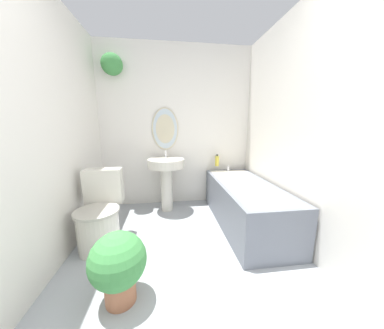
{
  "coord_description": "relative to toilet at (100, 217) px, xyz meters",
  "views": [
    {
      "loc": [
        -0.17,
        -0.48,
        1.22
      ],
      "look_at": [
        0.1,
        1.56,
        0.81
      ],
      "focal_mm": 18.0,
      "sensor_mm": 36.0,
      "label": 1
    }
  ],
  "objects": [
    {
      "name": "wall_back",
      "position": [
        0.8,
        1.09,
        0.94
      ],
      "size": [
        2.38,
        0.29,
        2.4
      ],
      "color": "silver",
      "rests_on": "ground_plane"
    },
    {
      "name": "wall_left",
      "position": [
        -0.3,
        -0.19,
        0.89
      ],
      "size": [
        0.06,
        2.64,
        2.4
      ],
      "color": "silver",
      "rests_on": "ground_plane"
    },
    {
      "name": "wall_right",
      "position": [
        2.02,
        -0.19,
        0.89
      ],
      "size": [
        0.06,
        2.64,
        2.4
      ],
      "color": "silver",
      "rests_on": "ground_plane"
    },
    {
      "name": "toilet",
      "position": [
        0.0,
        0.0,
        0.0
      ],
      "size": [
        0.42,
        0.57,
        0.77
      ],
      "color": "beige",
      "rests_on": "ground_plane"
    },
    {
      "name": "pedestal_sink",
      "position": [
        0.68,
        0.77,
        0.26
      ],
      "size": [
        0.52,
        0.52,
        0.87
      ],
      "color": "beige",
      "rests_on": "ground_plane"
    },
    {
      "name": "bathtub",
      "position": [
        1.65,
        0.23,
        -0.03
      ],
      "size": [
        0.65,
        1.58,
        0.61
      ],
      "color": "slate",
      "rests_on": "ground_plane"
    },
    {
      "name": "shampoo_bottle",
      "position": [
        1.47,
        0.95,
        0.38
      ],
      "size": [
        0.06,
        0.06,
        0.18
      ],
      "color": "gold",
      "rests_on": "bathtub"
    },
    {
      "name": "potted_plant",
      "position": [
        0.34,
        -0.72,
        -0.01
      ],
      "size": [
        0.39,
        0.39,
        0.52
      ],
      "color": "#9E6042",
      "rests_on": "ground_plane"
    }
  ]
}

